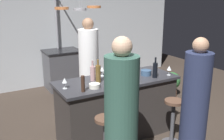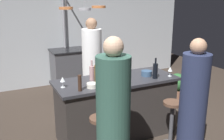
{
  "view_description": "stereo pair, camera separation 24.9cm",
  "coord_description": "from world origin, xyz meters",
  "px_view_note": "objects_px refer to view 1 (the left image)",
  "views": [
    {
      "loc": [
        -1.83,
        -3.07,
        2.06
      ],
      "look_at": [
        0.0,
        0.15,
        1.0
      ],
      "focal_mm": 41.4,
      "sensor_mm": 36.0,
      "label": 1
    },
    {
      "loc": [
        -1.61,
        -3.19,
        2.06
      ],
      "look_at": [
        0.0,
        0.15,
        1.0
      ],
      "focal_mm": 41.4,
      "sensor_mm": 36.0,
      "label": 2
    }
  ],
  "objects_px": {
    "cutting_board": "(117,77)",
    "potted_plant": "(172,82)",
    "bar_stool_right": "(173,120)",
    "guest_right": "(195,105)",
    "pepper_mill": "(83,84)",
    "wine_glass_near_left_guest": "(169,68)",
    "bar_stool_left": "(106,140)",
    "wine_bottle_rose": "(93,73)",
    "wine_bottle_dark": "(155,70)",
    "chef": "(89,68)",
    "wine_bottle_amber": "(98,73)",
    "mixing_bowl_ceramic": "(95,86)",
    "mixing_bowl_blue": "(146,73)",
    "stove_range": "(63,69)",
    "wine_glass_near_right_guest": "(102,69)",
    "guest_left": "(121,122)",
    "wine_glass_by_chef": "(65,81)"
  },
  "relations": [
    {
      "from": "cutting_board",
      "to": "potted_plant",
      "type": "bearing_deg",
      "value": 22.59
    },
    {
      "from": "bar_stool_right",
      "to": "guest_right",
      "type": "xyz_separation_m",
      "value": [
        0.02,
        -0.35,
        0.37
      ]
    },
    {
      "from": "pepper_mill",
      "to": "wine_glass_near_left_guest",
      "type": "bearing_deg",
      "value": 0.39
    },
    {
      "from": "guest_right",
      "to": "wine_glass_near_left_guest",
      "type": "distance_m",
      "value": 0.82
    },
    {
      "from": "bar_stool_left",
      "to": "cutting_board",
      "type": "bearing_deg",
      "value": 50.58
    },
    {
      "from": "wine_bottle_rose",
      "to": "wine_bottle_dark",
      "type": "distance_m",
      "value": 0.92
    },
    {
      "from": "potted_plant",
      "to": "chef",
      "type": "bearing_deg",
      "value": 171.31
    },
    {
      "from": "guest_right",
      "to": "wine_bottle_dark",
      "type": "relative_size",
      "value": 5.21
    },
    {
      "from": "wine_bottle_rose",
      "to": "wine_bottle_amber",
      "type": "bearing_deg",
      "value": -71.68
    },
    {
      "from": "bar_stool_left",
      "to": "potted_plant",
      "type": "relative_size",
      "value": 1.31
    },
    {
      "from": "wine_bottle_rose",
      "to": "mixing_bowl_ceramic",
      "type": "height_order",
      "value": "wine_bottle_rose"
    },
    {
      "from": "wine_glass_near_left_guest",
      "to": "mixing_bowl_blue",
      "type": "relative_size",
      "value": 0.92
    },
    {
      "from": "cutting_board",
      "to": "mixing_bowl_blue",
      "type": "height_order",
      "value": "mixing_bowl_blue"
    },
    {
      "from": "bar_stool_left",
      "to": "mixing_bowl_blue",
      "type": "xyz_separation_m",
      "value": [
        1.01,
        0.57,
        0.56
      ]
    },
    {
      "from": "stove_range",
      "to": "wine_bottle_amber",
      "type": "relative_size",
      "value": 2.71
    },
    {
      "from": "wine_bottle_amber",
      "to": "guest_right",
      "type": "bearing_deg",
      "value": -48.17
    },
    {
      "from": "cutting_board",
      "to": "mixing_bowl_ceramic",
      "type": "xyz_separation_m",
      "value": [
        -0.49,
        -0.25,
        0.02
      ]
    },
    {
      "from": "stove_range",
      "to": "bar_stool_right",
      "type": "xyz_separation_m",
      "value": [
        0.55,
        -3.07,
        -0.07
      ]
    },
    {
      "from": "potted_plant",
      "to": "wine_bottle_dark",
      "type": "distance_m",
      "value": 1.82
    },
    {
      "from": "chef",
      "to": "wine_glass_near_right_guest",
      "type": "bearing_deg",
      "value": -101.2
    },
    {
      "from": "stove_range",
      "to": "wine_glass_near_left_guest",
      "type": "distance_m",
      "value": 2.84
    },
    {
      "from": "guest_left",
      "to": "bar_stool_right",
      "type": "bearing_deg",
      "value": 18.54
    },
    {
      "from": "chef",
      "to": "wine_glass_near_left_guest",
      "type": "relative_size",
      "value": 11.65
    },
    {
      "from": "guest_left",
      "to": "wine_bottle_amber",
      "type": "bearing_deg",
      "value": 77.03
    },
    {
      "from": "mixing_bowl_ceramic",
      "to": "potted_plant",
      "type": "bearing_deg",
      "value": 23.53
    },
    {
      "from": "bar_stool_right",
      "to": "wine_glass_near_right_guest",
      "type": "distance_m",
      "value": 1.26
    },
    {
      "from": "bar_stool_left",
      "to": "wine_glass_near_right_guest",
      "type": "relative_size",
      "value": 4.66
    },
    {
      "from": "bar_stool_left",
      "to": "wine_glass_near_left_guest",
      "type": "bearing_deg",
      "value": 16.86
    },
    {
      "from": "guest_left",
      "to": "bar_stool_right",
      "type": "relative_size",
      "value": 2.49
    },
    {
      "from": "guest_left",
      "to": "guest_right",
      "type": "bearing_deg",
      "value": 0.69
    },
    {
      "from": "bar_stool_right",
      "to": "pepper_mill",
      "type": "distance_m",
      "value": 1.4
    },
    {
      "from": "chef",
      "to": "guest_right",
      "type": "bearing_deg",
      "value": -75.74
    },
    {
      "from": "pepper_mill",
      "to": "mixing_bowl_blue",
      "type": "height_order",
      "value": "pepper_mill"
    },
    {
      "from": "stove_range",
      "to": "chef",
      "type": "xyz_separation_m",
      "value": [
        0.05,
        -1.36,
        0.34
      ]
    },
    {
      "from": "guest_left",
      "to": "potted_plant",
      "type": "distance_m",
      "value": 3.02
    },
    {
      "from": "stove_range",
      "to": "wine_glass_near_left_guest",
      "type": "height_order",
      "value": "wine_glass_near_left_guest"
    },
    {
      "from": "chef",
      "to": "wine_bottle_dark",
      "type": "xyz_separation_m",
      "value": [
        0.48,
        -1.3,
        0.23
      ]
    },
    {
      "from": "stove_range",
      "to": "mixing_bowl_blue",
      "type": "relative_size",
      "value": 5.59
    },
    {
      "from": "bar_stool_left",
      "to": "cutting_board",
      "type": "relative_size",
      "value": 2.12
    },
    {
      "from": "guest_right",
      "to": "guest_left",
      "type": "bearing_deg",
      "value": -179.31
    },
    {
      "from": "pepper_mill",
      "to": "wine_bottle_amber",
      "type": "xyz_separation_m",
      "value": [
        0.33,
        0.24,
        0.02
      ]
    },
    {
      "from": "mixing_bowl_blue",
      "to": "wine_glass_by_chef",
      "type": "bearing_deg",
      "value": 178.28
    },
    {
      "from": "wine_bottle_dark",
      "to": "wine_glass_near_left_guest",
      "type": "xyz_separation_m",
      "value": [
        0.26,
        -0.01,
        -0.01
      ]
    },
    {
      "from": "chef",
      "to": "wine_glass_near_left_guest",
      "type": "height_order",
      "value": "chef"
    },
    {
      "from": "mixing_bowl_ceramic",
      "to": "bar_stool_left",
      "type": "bearing_deg",
      "value": -99.75
    },
    {
      "from": "wine_bottle_rose",
      "to": "wine_glass_near_left_guest",
      "type": "bearing_deg",
      "value": -16.52
    },
    {
      "from": "wine_bottle_amber",
      "to": "wine_glass_by_chef",
      "type": "xyz_separation_m",
      "value": [
        -0.5,
        -0.02,
        -0.02
      ]
    },
    {
      "from": "guest_right",
      "to": "wine_bottle_amber",
      "type": "bearing_deg",
      "value": 131.83
    },
    {
      "from": "wine_bottle_dark",
      "to": "wine_glass_near_left_guest",
      "type": "height_order",
      "value": "wine_bottle_dark"
    },
    {
      "from": "wine_bottle_amber",
      "to": "wine_glass_by_chef",
      "type": "height_order",
      "value": "wine_bottle_amber"
    }
  ]
}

